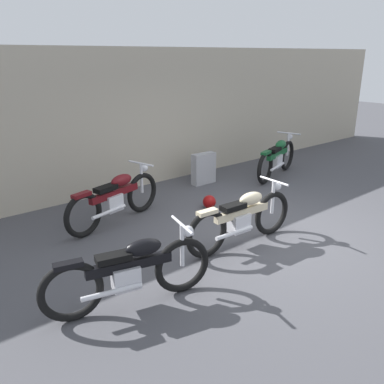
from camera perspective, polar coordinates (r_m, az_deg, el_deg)
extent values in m
plane|color=#47474C|center=(7.01, 10.61, -5.67)|extent=(40.00, 40.00, 0.00)
cube|color=#B2A893|center=(9.27, -6.61, 10.42)|extent=(18.00, 0.30, 3.04)
cube|color=#9E9EA3|center=(9.35, 1.66, 3.36)|extent=(0.60, 0.21, 0.73)
sphere|color=maroon|center=(7.91, 2.47, -1.40)|extent=(0.26, 0.26, 0.26)
torus|color=black|center=(6.83, 11.28, -2.97)|extent=(0.75, 0.13, 0.75)
torus|color=black|center=(5.95, 2.14, -6.02)|extent=(0.75, 0.13, 0.75)
cube|color=silver|center=(6.33, 6.71, -4.35)|extent=(0.34, 0.22, 0.29)
cube|color=beige|center=(6.30, 7.11, -2.86)|extent=(1.06, 0.15, 0.12)
ellipsoid|color=beige|center=(6.35, 8.39, -0.93)|extent=(0.46, 0.23, 0.21)
cube|color=black|center=(6.13, 5.90, -2.09)|extent=(0.42, 0.20, 0.08)
cube|color=beige|center=(5.81, 2.19, -2.90)|extent=(0.33, 0.14, 0.06)
cylinder|color=silver|center=(6.73, 11.43, -0.74)|extent=(0.06, 0.06, 0.56)
cylinder|color=silver|center=(6.64, 11.59, 1.55)|extent=(0.06, 0.60, 0.04)
sphere|color=silver|center=(6.73, 12.00, 0.84)|extent=(0.14, 0.14, 0.14)
cylinder|color=silver|center=(6.14, 6.06, -5.79)|extent=(0.72, 0.10, 0.06)
torus|color=black|center=(10.77, 13.39, 5.09)|extent=(0.77, 0.33, 0.78)
torus|color=black|center=(9.47, 10.36, 3.40)|extent=(0.77, 0.33, 0.78)
cube|color=silver|center=(10.06, 11.87, 4.36)|extent=(0.39, 0.31, 0.30)
cube|color=#145128|center=(10.07, 12.04, 5.35)|extent=(1.07, 0.43, 0.13)
ellipsoid|color=#145128|center=(10.20, 12.52, 6.60)|extent=(0.51, 0.34, 0.21)
cube|color=black|center=(9.86, 11.69, 5.92)|extent=(0.46, 0.31, 0.09)
cube|color=#145128|center=(9.38, 10.49, 5.53)|extent=(0.36, 0.22, 0.06)
cylinder|color=silver|center=(10.70, 13.50, 6.61)|extent=(0.06, 0.06, 0.58)
cylinder|color=silver|center=(10.65, 13.63, 8.14)|extent=(0.22, 0.60, 0.04)
sphere|color=silver|center=(10.75, 13.74, 7.65)|extent=(0.15, 0.15, 0.15)
cylinder|color=silver|center=(9.84, 12.07, 3.57)|extent=(0.73, 0.29, 0.06)
torus|color=black|center=(7.72, -7.11, -0.07)|extent=(0.76, 0.28, 0.76)
torus|color=black|center=(6.83, -15.20, -3.21)|extent=(0.76, 0.28, 0.76)
cube|color=silver|center=(7.22, -11.21, -1.51)|extent=(0.38, 0.29, 0.29)
cube|color=#590F14|center=(7.19, -11.00, -0.14)|extent=(1.07, 0.37, 0.13)
ellipsoid|color=#590F14|center=(7.26, -10.01, 1.66)|extent=(0.50, 0.32, 0.21)
cube|color=black|center=(7.03, -12.18, 0.50)|extent=(0.45, 0.29, 0.08)
cube|color=#590F14|center=(6.71, -15.46, -0.39)|extent=(0.36, 0.21, 0.06)
cylinder|color=silver|center=(7.63, -7.19, 1.97)|extent=(0.06, 0.06, 0.58)
cylinder|color=silver|center=(7.56, -7.28, 4.06)|extent=(0.19, 0.60, 0.04)
sphere|color=silver|center=(7.64, -6.82, 3.44)|extent=(0.15, 0.15, 0.15)
cylinder|color=silver|center=(7.03, -11.72, -2.77)|extent=(0.73, 0.25, 0.06)
torus|color=black|center=(5.14, -1.38, -10.39)|extent=(0.74, 0.26, 0.74)
torus|color=black|center=(4.82, -16.80, -13.48)|extent=(0.74, 0.26, 0.74)
cube|color=silver|center=(4.91, -9.39, -11.90)|extent=(0.36, 0.27, 0.28)
cube|color=black|center=(4.84, -8.91, -10.14)|extent=(1.04, 0.34, 0.12)
ellipsoid|color=black|center=(4.80, -6.93, -7.82)|extent=(0.48, 0.30, 0.20)
cube|color=black|center=(4.74, -11.12, -9.15)|extent=(0.44, 0.27, 0.08)
cube|color=black|center=(4.64, -17.21, -9.87)|extent=(0.34, 0.19, 0.06)
cylinder|color=silver|center=(5.00, -1.41, -7.61)|extent=(0.06, 0.06, 0.56)
cylinder|color=silver|center=(4.88, -1.44, -4.69)|extent=(0.17, 0.58, 0.04)
sphere|color=silver|center=(4.96, -0.57, -5.60)|extent=(0.14, 0.14, 0.14)
cylinder|color=silver|center=(4.80, -11.28, -13.78)|extent=(0.71, 0.22, 0.06)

